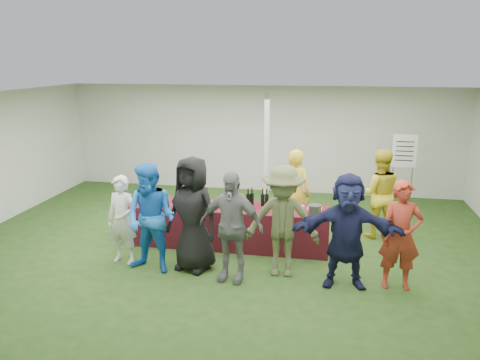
% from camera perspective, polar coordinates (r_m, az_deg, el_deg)
% --- Properties ---
extents(ground, '(60.00, 60.00, 0.00)m').
position_cam_1_polar(ground, '(8.56, -1.33, -8.41)').
color(ground, '#284719').
rests_on(ground, ground).
extents(tent, '(10.00, 10.00, 10.00)m').
position_cam_1_polar(tent, '(9.20, 3.21, 2.05)').
color(tent, white).
rests_on(tent, ground).
extents(serving_table, '(3.60, 0.80, 0.75)m').
position_cam_1_polar(serving_table, '(8.62, -1.31, -5.58)').
color(serving_table, '#58151D').
rests_on(serving_table, ground).
extents(wine_bottles, '(0.66, 0.15, 0.32)m').
position_cam_1_polar(wine_bottles, '(8.48, 2.98, -2.38)').
color(wine_bottles, black).
rests_on(wine_bottles, serving_table).
extents(wine_glasses, '(2.80, 0.13, 0.16)m').
position_cam_1_polar(wine_glasses, '(8.32, -4.67, -2.82)').
color(wine_glasses, silver).
rests_on(wine_glasses, serving_table).
extents(water_bottle, '(0.07, 0.07, 0.23)m').
position_cam_1_polar(water_bottle, '(8.52, -0.78, -2.40)').
color(water_bottle, silver).
rests_on(water_bottle, serving_table).
extents(bar_towel, '(0.25, 0.18, 0.03)m').
position_cam_1_polar(bar_towel, '(8.37, 9.06, -3.55)').
color(bar_towel, white).
rests_on(bar_towel, serving_table).
extents(dump_bucket, '(0.22, 0.22, 0.18)m').
position_cam_1_polar(dump_bucket, '(8.09, 9.08, -3.64)').
color(dump_bucket, slate).
rests_on(dump_bucket, serving_table).
extents(wine_list_sign, '(0.50, 0.03, 1.80)m').
position_cam_1_polar(wine_list_sign, '(10.52, 19.35, 2.64)').
color(wine_list_sign, slate).
rests_on(wine_list_sign, ground).
extents(staff_pourer, '(0.73, 0.60, 1.72)m').
position_cam_1_polar(staff_pourer, '(8.96, 6.74, -1.62)').
color(staff_pourer, yellow).
rests_on(staff_pourer, ground).
extents(staff_back, '(0.86, 0.68, 1.72)m').
position_cam_1_polar(staff_back, '(9.26, 16.55, -1.61)').
color(staff_back, gold).
rests_on(staff_back, ground).
extents(customer_0, '(0.59, 0.44, 1.50)m').
position_cam_1_polar(customer_0, '(8.03, -14.15, -4.73)').
color(customer_0, silver).
rests_on(customer_0, ground).
extents(customer_1, '(0.98, 0.83, 1.78)m').
position_cam_1_polar(customer_1, '(7.55, -10.79, -4.64)').
color(customer_1, blue).
rests_on(customer_1, ground).
extents(customer_2, '(1.06, 0.85, 1.88)m').
position_cam_1_polar(customer_2, '(7.53, -5.78, -4.14)').
color(customer_2, black).
rests_on(customer_2, ground).
extents(customer_3, '(1.06, 0.56, 1.74)m').
position_cam_1_polar(customer_3, '(7.16, -1.12, -5.68)').
color(customer_3, slate).
rests_on(customer_3, ground).
extents(customer_4, '(1.17, 0.70, 1.78)m').
position_cam_1_polar(customer_4, '(7.32, 5.21, -5.05)').
color(customer_4, '#535A33').
rests_on(customer_4, ground).
extents(customer_5, '(1.65, 0.62, 1.75)m').
position_cam_1_polar(customer_5, '(7.13, 12.88, -6.08)').
color(customer_5, '#171B3E').
rests_on(customer_5, ground).
extents(customer_6, '(0.61, 0.41, 1.66)m').
position_cam_1_polar(customer_6, '(7.30, 18.99, -6.42)').
color(customer_6, '#A2311E').
rests_on(customer_6, ground).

